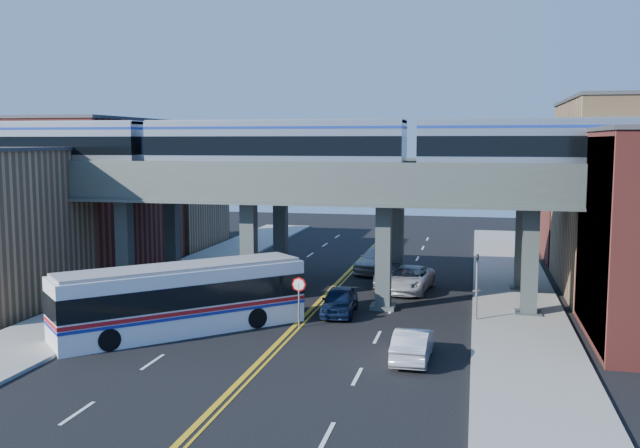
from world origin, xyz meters
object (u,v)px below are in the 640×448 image
at_px(traffic_signal, 477,280).
at_px(car_lane_b, 387,277).
at_px(car_parked_curb, 413,344).
at_px(transit_bus, 182,299).
at_px(transit_train, 275,146).
at_px(stop_sign, 299,294).
at_px(car_lane_d, 378,260).
at_px(car_lane_a, 339,301).
at_px(car_lane_c, 408,279).

relative_size(traffic_signal, car_lane_b, 0.87).
bearing_deg(car_parked_curb, traffic_signal, -108.99).
bearing_deg(transit_bus, transit_train, 23.86).
distance_m(stop_sign, car_lane_d, 16.81).
bearing_deg(transit_bus, car_lane_a, -7.07).
xyz_separation_m(transit_bus, car_lane_b, (8.75, 12.78, -0.89)).
xyz_separation_m(transit_bus, car_lane_a, (7.00, 5.37, -0.92)).
distance_m(car_lane_a, car_parked_curb, 8.86).
height_order(car_lane_a, car_parked_curb, car_lane_a).
bearing_deg(car_lane_b, stop_sign, -112.63).
relative_size(car_lane_d, car_parked_curb, 1.38).
xyz_separation_m(traffic_signal, car_lane_b, (-5.66, 7.62, -1.52)).
bearing_deg(car_lane_a, car_lane_d, 85.51).
bearing_deg(stop_sign, car_lane_d, 83.76).
distance_m(car_lane_a, car_lane_c, 7.63).
xyz_separation_m(car_lane_c, car_parked_curb, (1.54, -14.46, -0.07)).
bearing_deg(car_lane_b, traffic_signal, -59.07).
relative_size(transit_bus, car_lane_b, 2.31).
relative_size(car_lane_c, car_parked_curb, 1.30).
xyz_separation_m(traffic_signal, transit_bus, (-14.40, -5.16, -0.63)).
height_order(car_lane_a, car_lane_c, car_lane_c).
relative_size(car_lane_a, car_parked_curb, 1.02).
xyz_separation_m(car_lane_a, car_parked_curb, (4.70, -7.51, -0.04)).
bearing_deg(car_lane_a, stop_sign, -118.14).
xyz_separation_m(stop_sign, traffic_signal, (8.90, 3.00, 0.54)).
bearing_deg(car_parked_curb, transit_train, -45.04).
xyz_separation_m(car_lane_b, car_lane_d, (-1.42, 6.06, 0.08)).
relative_size(transit_train, car_lane_a, 10.52).
bearing_deg(car_lane_c, car_parked_curb, -77.10).
distance_m(transit_bus, car_lane_a, 8.87).
bearing_deg(traffic_signal, transit_bus, -160.28).
distance_m(car_lane_b, car_lane_c, 1.49).
bearing_deg(car_lane_d, transit_bus, -103.56).
height_order(transit_bus, car_lane_c, transit_bus).
bearing_deg(stop_sign, traffic_signal, 18.63).
height_order(transit_train, car_lane_d, transit_train).
xyz_separation_m(car_lane_b, car_parked_curb, (2.96, -14.92, -0.07)).
bearing_deg(traffic_signal, car_lane_b, 126.57).
xyz_separation_m(transit_train, car_lane_a, (4.17, -1.79, -8.48)).
xyz_separation_m(stop_sign, car_parked_curb, (6.20, -4.30, -1.05)).
bearing_deg(car_lane_c, transit_bus, -122.69).
relative_size(car_lane_b, car_parked_curb, 1.09).
distance_m(traffic_signal, car_parked_curb, 7.94).
relative_size(transit_bus, car_lane_c, 1.95).
bearing_deg(stop_sign, car_lane_c, 65.33).
bearing_deg(car_lane_c, transit_train, -138.05).
height_order(transit_train, transit_bus, transit_train).
height_order(transit_bus, car_lane_d, transit_bus).
height_order(stop_sign, traffic_signal, traffic_signal).
bearing_deg(stop_sign, car_parked_curb, -34.73).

